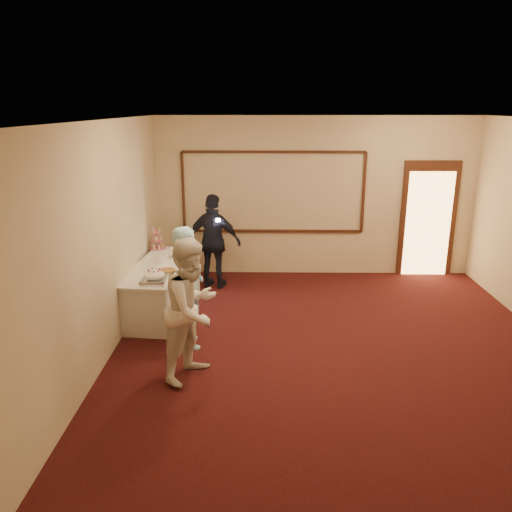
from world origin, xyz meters
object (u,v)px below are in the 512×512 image
Objects in this scene: plate_stack_b at (176,253)px; man at (188,287)px; cupcake_stand at (157,241)px; tart at (167,271)px; pavlova_tray at (155,277)px; buffet_table at (162,288)px; guest at (214,242)px; plate_stack_a at (162,259)px; woman at (193,309)px.

plate_stack_b is 0.12× the size of man.
cupcake_stand reaches higher than tart.
plate_stack_b is at bearing 84.70° from pavlova_tray.
buffet_table is 1.30× the size of guest.
cupcake_stand is 1.51× the size of tart.
plate_stack_a is at bearing 71.20° from guest.
guest is (0.73, 1.12, 0.46)m from buffet_table.
buffet_table is at bearing 72.74° from guest.
man reaches higher than tart.
man is at bearing 102.46° from guest.
cupcake_stand is 0.99m from guest.
guest reaches higher than pavlova_tray.
tart is (0.16, -0.46, -0.05)m from plate_stack_a.
plate_stack_a is at bearing 93.65° from pavlova_tray.
pavlova_tray is 0.41m from tart.
tart is at bearing -70.65° from plate_stack_a.
plate_stack_a is 0.10× the size of guest.
cupcake_stand is 0.91m from plate_stack_a.
man reaches higher than cupcake_stand.
plate_stack_b reaches higher than plate_stack_a.
man is 0.83m from woman.
plate_stack_a is 0.10× the size of man.
tart is 0.89m from man.
woman is 3.11m from guest.
man is at bearing -74.64° from plate_stack_b.
cupcake_stand is (-0.25, 0.94, 0.53)m from buffet_table.
plate_stack_b is at bearing 66.49° from buffet_table.
tart reaches higher than buffet_table.
buffet_table is 5.45× the size of cupcake_stand.
man reaches higher than buffet_table.
plate_stack_b is 2.45m from woman.
man reaches higher than pavlova_tray.
plate_stack_a is 0.36m from plate_stack_b.
pavlova_tray is 1.40m from woman.
tart is at bearing -72.53° from cupcake_stand.
woman reaches higher than plate_stack_a.
cupcake_stand reaches higher than pavlova_tray.
tart is at bearing 10.28° from man.
plate_stack_a is 1.27m from guest.
plate_stack_b reaches higher than tart.
cupcake_stand is at bearing 104.72° from buffet_table.
guest is at bearing 57.12° from buffet_table.
guest is (-0.04, 3.11, -0.02)m from woman.
man is at bearing -36.06° from pavlova_tray.
cupcake_stand is 0.24× the size of guest.
pavlova_tray is at bearing -79.76° from cupcake_stand.
pavlova_tray is 0.66m from man.
cupcake_stand is at bearing 106.46° from plate_stack_a.
pavlova_tray is at bearing 86.36° from guest.
man is at bearing -62.79° from buffet_table.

